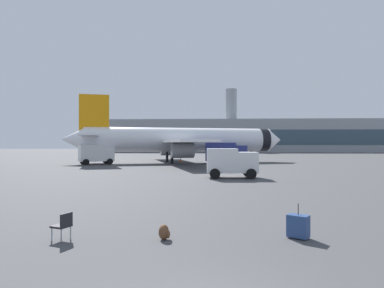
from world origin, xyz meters
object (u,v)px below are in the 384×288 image
Objects in this scene: airplane_at_gate at (180,140)px; safety_cone_near at (181,160)px; traveller_backpack at (164,232)px; gate_chair at (63,224)px; rolling_suitcase at (298,226)px; safety_cone_mid at (229,170)px; fuel_truck at (226,152)px; service_truck at (96,154)px; cargo_van at (231,162)px.

airplane_at_gate is 4.30m from safety_cone_near.
gate_chair is at bearing -175.58° from traveller_backpack.
rolling_suitcase is (7.40, -42.34, -3.27)m from airplane_at_gate.
fuel_truck is at bearing 88.17° from safety_cone_mid.
safety_cone_mid is at bearing -70.42° from airplane_at_gate.
cargo_van is (18.45, -18.18, -0.16)m from service_truck.
gate_chair is (-3.12, -0.24, 0.27)m from traveller_backpack.
airplane_at_gate is at bearing 90.07° from gate_chair.
service_truck is at bearing 112.00° from traveller_backpack.
airplane_at_gate is 6.71× the size of service_truck.
fuel_truck is 15.36m from safety_cone_mid.
rolling_suitcase is at bearing 4.79° from gate_chair.
cargo_van is at bearing 71.49° from gate_chair.
cargo_van reaches higher than traveller_backpack.
fuel_truck reaches higher than traveller_backpack.
traveller_backpack is (-3.50, -23.95, -0.06)m from safety_cone_mid.
gate_chair is at bearing -89.93° from airplane_at_gate.
cargo_van reaches higher than safety_cone_mid.
rolling_suitcase is (0.73, -23.57, 0.09)m from safety_cone_mid.
gate_chair is (0.24, -45.71, 0.13)m from safety_cone_near.
service_truck is 39.43m from gate_chair.
gate_chair is at bearing -89.70° from safety_cone_near.
fuel_truck is 1.43× the size of cargo_van.
airplane_at_gate is at bearing 94.25° from traveller_backpack.
fuel_truck is 13.19× the size of traveller_backpack.
airplane_at_gate is at bearing -86.21° from safety_cone_near.
service_truck is 25.90m from cargo_van.
traveller_backpack is (-3.98, -39.23, -1.54)m from fuel_truck.
cargo_van is at bearing -75.67° from safety_cone_near.
cargo_van reaches higher than safety_cone_near.
fuel_truck is 8.60× the size of safety_cone_near.
safety_cone_mid is 23.58m from rolling_suitcase.
safety_cone_mid is at bearing 88.46° from cargo_van.
safety_cone_near is (-7.34, 6.23, -1.41)m from fuel_truck.
safety_cone_near is 0.86× the size of gate_chair.
service_truck reaches higher than gate_chair.
fuel_truck reaches higher than service_truck.
traveller_backpack is at bearing -85.77° from safety_cone_near.
safety_cone_near is at bearing 99.55° from rolling_suitcase.
safety_cone_mid is 0.70× the size of gate_chair.
gate_chair is at bearing -105.30° from safety_cone_mid.
traveller_backpack is (-4.23, -0.37, -0.16)m from rolling_suitcase.
rolling_suitcase is 4.25m from traveller_backpack.
safety_cone_near is at bearing 139.68° from fuel_truck.
airplane_at_gate is 58.24× the size of safety_cone_mid.
safety_cone_near is 1.22× the size of safety_cone_mid.
cargo_van is 20.46m from gate_chair.
gate_chair is (0.05, -42.95, -3.16)m from airplane_at_gate.
gate_chair is (-7.35, -0.62, 0.11)m from rolling_suitcase.
rolling_suitcase is at bearing 5.07° from traveller_backpack.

